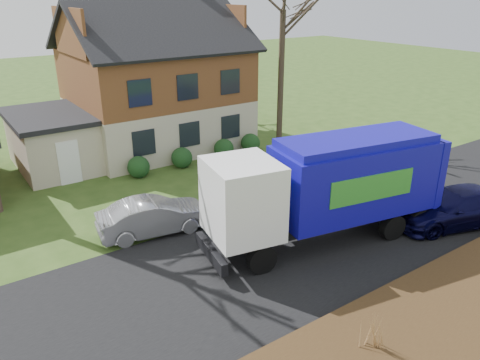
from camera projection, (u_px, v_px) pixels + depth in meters
ground at (283, 254)px, 16.43m from camera, size 120.00×120.00×0.00m
road at (283, 253)px, 16.43m from camera, size 80.00×7.00×0.02m
mulch_verge at (411, 335)px, 12.34m from camera, size 80.00×3.50×0.30m
main_house at (148, 77)px, 26.28m from camera, size 12.95×8.95×9.26m
garbage_truck at (332, 184)px, 16.61m from camera, size 9.23×3.95×3.83m
silver_sedan at (154, 216)px, 17.58m from camera, size 4.35×2.09×1.37m
navy_wagon at (455, 207)px, 18.24m from camera, size 5.43×3.55×1.46m
grass_clump_mid at (372, 329)px, 11.55m from camera, size 0.38×0.31×1.05m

